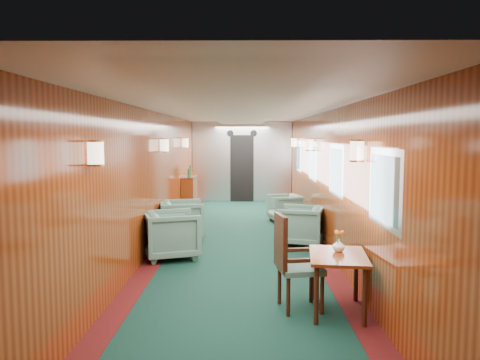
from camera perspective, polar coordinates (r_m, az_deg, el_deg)
The scene contains 12 objects.
room at distance 8.17m, azimuth -0.04°, elevation 3.03°, with size 12.00×12.10×2.40m.
bulkhead at distance 14.09m, azimuth 0.24°, elevation 2.19°, with size 2.98×0.17×2.39m.
windows_right at distance 8.54m, azimuth 10.02°, elevation 1.81°, with size 0.02×8.60×0.80m.
wall_sconces at distance 8.73m, azimuth 0.00°, elevation 4.20°, with size 2.97×7.97×0.25m.
dining_table at distance 5.38m, azimuth 11.85°, elevation -9.97°, with size 0.72×0.95×0.66m.
side_chair at distance 5.38m, azimuth 6.30°, elevation -9.46°, with size 0.56×0.59×1.10m.
credenza at distance 12.14m, azimuth -6.16°, elevation -1.70°, with size 0.33×1.04×1.21m.
flower_vase at distance 5.47m, azimuth 11.94°, elevation -7.80°, with size 0.14×0.14×0.15m, color white.
armchair_left_near at distance 7.67m, azimuth -8.36°, elevation -6.59°, with size 0.82×0.85×0.77m, color #214D47.
armchair_left_far at distance 9.05m, azimuth -7.04°, elevation -4.82°, with size 0.80×0.82×0.75m, color #214D47.
armchair_right_near at distance 8.56m, azimuth 7.40°, elevation -5.52°, with size 0.76×0.79×0.71m, color #214D47.
armchair_right_far at distance 10.81m, azimuth 5.45°, elevation -3.44°, with size 0.67×0.69×0.63m, color #214D47.
Camera 1 is at (0.10, -8.16, 1.97)m, focal length 35.00 mm.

